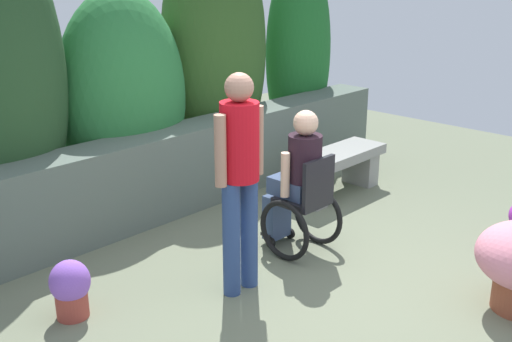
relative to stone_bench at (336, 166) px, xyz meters
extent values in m
plane|color=#6A7259|center=(-1.83, -1.21, -0.33)|extent=(11.28, 11.28, 0.00)
cube|color=#59665D|center=(-1.83, 0.96, 0.11)|extent=(7.00, 0.48, 0.89)
ellipsoid|color=#2B7639|center=(-1.74, 1.55, 0.82)|extent=(1.48, 1.04, 2.30)
ellipsoid|color=#305521|center=(-0.35, 1.60, 1.20)|extent=(1.44, 1.01, 3.05)
ellipsoid|color=#1F6729|center=(1.11, 1.51, 1.01)|extent=(1.05, 0.74, 2.68)
cube|color=gray|center=(-0.49, 0.00, -0.13)|extent=(0.20, 0.39, 0.39)
cube|color=gray|center=(0.49, 0.00, -0.13)|extent=(0.20, 0.39, 0.39)
cube|color=gray|center=(0.00, 0.00, 0.12)|extent=(1.34, 0.46, 0.11)
cube|color=black|center=(-1.42, -0.67, 0.17)|extent=(0.40, 0.40, 0.06)
cube|color=black|center=(-1.42, -0.85, 0.40)|extent=(0.40, 0.04, 0.40)
cube|color=black|center=(-1.42, -0.35, -0.23)|extent=(0.28, 0.12, 0.03)
torus|color=black|center=(-1.66, -0.67, -0.05)|extent=(0.05, 0.56, 0.56)
torus|color=black|center=(-1.18, -0.67, -0.05)|extent=(0.05, 0.56, 0.56)
cylinder|color=black|center=(-1.56, -0.42, -0.28)|extent=(0.03, 0.10, 0.10)
cylinder|color=black|center=(-1.28, -0.42, -0.28)|extent=(0.03, 0.10, 0.10)
cube|color=#3C4E71|center=(-1.42, -0.57, 0.28)|extent=(0.30, 0.40, 0.16)
cube|color=#3C4E71|center=(-1.42, -0.37, -0.06)|extent=(0.26, 0.14, 0.43)
cylinder|color=black|center=(-1.42, -0.69, 0.53)|extent=(0.30, 0.30, 0.50)
cylinder|color=beige|center=(-1.61, -0.63, 0.45)|extent=(0.08, 0.08, 0.40)
cylinder|color=beige|center=(-1.23, -0.63, 0.45)|extent=(0.08, 0.08, 0.40)
sphere|color=beige|center=(-1.42, -0.69, 0.89)|extent=(0.22, 0.22, 0.22)
cylinder|color=navy|center=(-2.40, -0.76, 0.14)|extent=(0.14, 0.14, 0.95)
cylinder|color=navy|center=(-2.20, -0.76, 0.14)|extent=(0.14, 0.14, 0.95)
cylinder|color=red|center=(-2.30, -0.76, 0.92)|extent=(0.30, 0.30, 0.61)
cylinder|color=tan|center=(-2.50, -0.76, 0.89)|extent=(0.09, 0.09, 0.55)
cylinder|color=tan|center=(-2.10, -0.76, 0.89)|extent=(0.09, 0.09, 0.55)
sphere|color=tan|center=(-2.30, -0.76, 1.34)|extent=(0.22, 0.22, 0.22)
cylinder|color=#A03E33|center=(-3.47, -0.14, -0.23)|extent=(0.24, 0.24, 0.21)
ellipsoid|color=#224623|center=(-3.47, -0.14, -0.08)|extent=(0.27, 0.27, 0.11)
ellipsoid|color=#8E56CA|center=(-3.47, -0.14, -0.03)|extent=(0.30, 0.30, 0.33)
camera|label=1|loc=(-5.50, -3.97, 2.22)|focal=43.86mm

